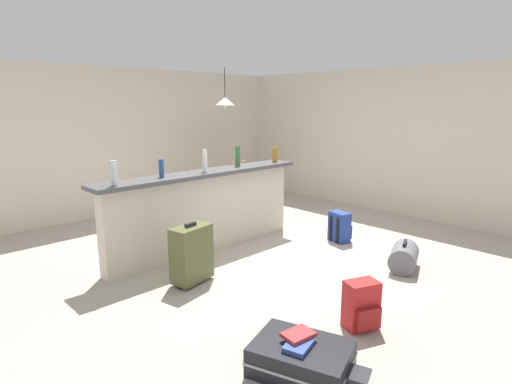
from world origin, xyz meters
The scene contains 19 objects.
ground_plane centered at (0.00, 0.00, -0.03)m, with size 13.00×13.00×0.05m, color #ADA393.
wall_back centered at (0.00, 3.05, 1.25)m, with size 6.60×0.10×2.50m, color beige.
wall_right centered at (3.05, 0.30, 1.25)m, with size 0.10×6.00×2.50m, color beige.
partition_half_wall centered at (-0.49, 0.43, 0.50)m, with size 2.80×0.20×1.00m, color beige.
bar_countertop centered at (-0.49, 0.43, 1.02)m, with size 2.96×0.40×0.05m, color #4C4C51.
bottle_clear centered at (-1.73, 0.35, 1.18)m, with size 0.07×0.07×0.26m, color silver.
bottle_blue centered at (-1.10, 0.45, 1.15)m, with size 0.06×0.06×0.21m, color #284C89.
bottle_white centered at (-0.52, 0.39, 1.19)m, with size 0.06×0.06×0.28m, color silver.
bottle_green centered at (0.12, 0.49, 1.19)m, with size 0.07×0.07×0.28m, color #2D6B38.
bottle_amber centered at (0.79, 0.42, 1.16)m, with size 0.07×0.07×0.22m, color #9E661E.
dining_table centered at (1.08, 1.92, 0.65)m, with size 1.10×0.80×0.74m.
dining_chair_near_partition centered at (1.02, 1.36, 0.52)m, with size 0.45×0.45×0.93m.
pendant_lamp centered at (1.06, 1.85, 1.94)m, with size 0.34×0.34×0.68m.
suitcase_flat_black centered at (-1.56, -2.06, 0.11)m, with size 0.69×0.89×0.22m.
suitcase_upright_olive centered at (-1.22, -0.27, 0.33)m, with size 0.48×0.32×0.67m.
duffel_bag_grey centered at (0.75, -1.68, 0.15)m, with size 0.55×0.45×0.34m.
backpack_blue centered at (1.06, -0.59, 0.20)m, with size 0.29×0.31×0.42m.
backpack_red centered at (-0.73, -2.03, 0.20)m, with size 0.33×0.31×0.42m.
book_stack centered at (-1.58, -2.04, 0.25)m, with size 0.31×0.26×0.06m.
Camera 1 is at (-3.61, -3.70, 1.88)m, focal length 28.78 mm.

